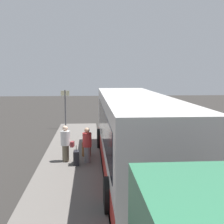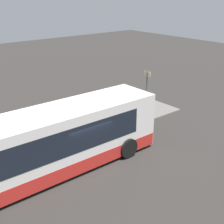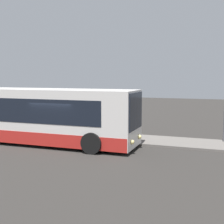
% 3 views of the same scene
% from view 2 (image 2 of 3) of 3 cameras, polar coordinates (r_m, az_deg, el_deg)
% --- Properties ---
extents(ground, '(80.00, 80.00, 0.00)m').
position_cam_2_polar(ground, '(16.58, -5.60, -9.40)').
color(ground, '#2B2826').
extents(platform, '(20.00, 2.73, 0.12)m').
position_cam_2_polar(platform, '(18.80, -10.70, -5.51)').
color(platform, '#605B56').
rests_on(platform, ground).
extents(bus_lead, '(12.14, 2.87, 3.18)m').
position_cam_2_polar(bus_lead, '(15.25, -11.93, -5.90)').
color(bus_lead, silver).
rests_on(bus_lead, ground).
extents(passenger_boarding, '(0.50, 0.65, 1.63)m').
position_cam_2_polar(passenger_boarding, '(18.45, -12.10, -2.98)').
color(passenger_boarding, '#6B604C').
rests_on(passenger_boarding, platform).
extents(passenger_waiting, '(0.57, 0.57, 1.57)m').
position_cam_2_polar(passenger_waiting, '(17.58, -11.28, -4.28)').
color(passenger_waiting, gray).
rests_on(passenger_waiting, platform).
extents(suitcase, '(0.47, 0.24, 0.85)m').
position_cam_2_polar(suitcase, '(18.06, -12.84, -5.56)').
color(suitcase, black).
rests_on(suitcase, platform).
extents(sign_post, '(0.10, 0.62, 2.71)m').
position_cam_2_polar(sign_post, '(23.71, 6.38, 4.96)').
color(sign_post, '#4C4C51').
rests_on(sign_post, platform).
extents(trash_bin, '(0.44, 0.44, 0.65)m').
position_cam_2_polar(trash_bin, '(18.31, -8.26, -4.75)').
color(trash_bin, '#593319').
rests_on(trash_bin, platform).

